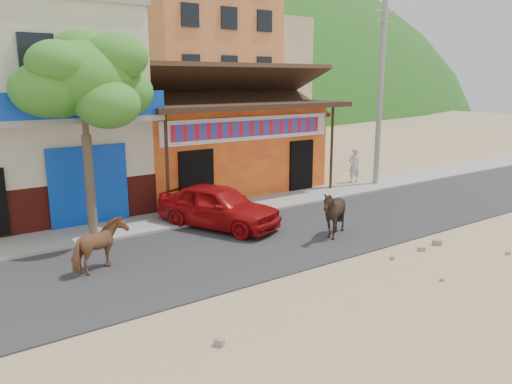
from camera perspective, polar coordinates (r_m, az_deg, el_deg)
ground at (r=13.44m, az=9.35°, el=-7.87°), size 120.00×120.00×0.00m
road at (r=15.20m, az=2.73°, el=-5.17°), size 60.00×5.00×0.04m
sidewalk at (r=17.96m, az=-4.15°, el=-2.22°), size 60.00×2.00×0.12m
dance_club at (r=22.01m, az=-5.17°, el=5.16°), size 8.00×6.00×3.60m
cafe_building at (r=19.23m, az=-25.18°, el=8.01°), size 7.00×6.00×7.00m
apartment_front at (r=37.47m, az=-6.88°, el=14.68°), size 9.00×9.00×12.00m
apartment_rear at (r=47.29m, az=-0.56°, el=13.14°), size 8.00×8.00×10.00m
tree at (r=15.39m, az=-18.84°, el=6.21°), size 3.00×3.00×6.00m
utility_pole at (r=22.69m, az=14.02°, el=10.95°), size 0.24×0.24×8.00m
cow_tan at (r=12.96m, az=-17.45°, el=-5.92°), size 1.65×1.31×1.27m
cow_dark at (r=15.09m, az=8.88°, el=-2.43°), size 1.58×1.47×1.48m
red_car at (r=15.98m, az=-4.33°, el=-1.59°), size 3.15×4.44×1.40m
scooter at (r=16.53m, az=-7.37°, el=-1.81°), size 1.75×0.76×0.89m
pedestrian at (r=22.97m, az=11.15°, el=3.01°), size 0.63×0.48×1.56m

